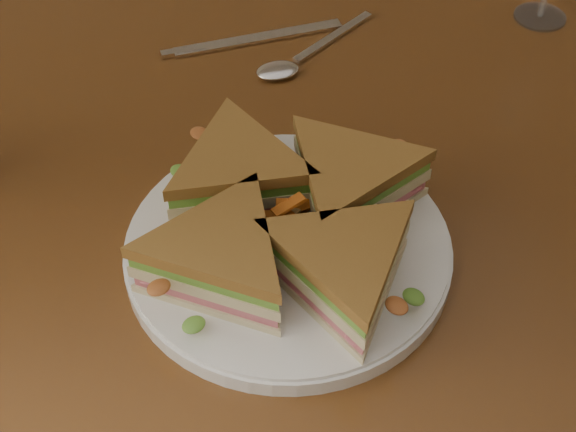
{
  "coord_description": "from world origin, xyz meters",
  "views": [
    {
      "loc": [
        -0.16,
        -0.55,
        1.28
      ],
      "look_at": [
        -0.02,
        -0.12,
        0.8
      ],
      "focal_mm": 50.0,
      "sensor_mm": 36.0,
      "label": 1
    }
  ],
  "objects_px": {
    "plate": "(288,249)",
    "spoon": "(292,63)",
    "table": "(276,232)",
    "knife": "(247,41)",
    "sandwich_wedges": "(288,220)"
  },
  "relations": [
    {
      "from": "plate",
      "to": "spoon",
      "type": "bearing_deg",
      "value": 71.52
    },
    {
      "from": "table",
      "to": "knife",
      "type": "relative_size",
      "value": 5.58
    },
    {
      "from": "table",
      "to": "plate",
      "type": "relative_size",
      "value": 4.23
    },
    {
      "from": "sandwich_wedges",
      "to": "spoon",
      "type": "height_order",
      "value": "sandwich_wedges"
    },
    {
      "from": "plate",
      "to": "spoon",
      "type": "relative_size",
      "value": 1.71
    },
    {
      "from": "spoon",
      "to": "sandwich_wedges",
      "type": "bearing_deg",
      "value": -138.05
    },
    {
      "from": "spoon",
      "to": "knife",
      "type": "height_order",
      "value": "spoon"
    },
    {
      "from": "plate",
      "to": "knife",
      "type": "bearing_deg",
      "value": 80.71
    },
    {
      "from": "plate",
      "to": "table",
      "type": "bearing_deg",
      "value": 78.83
    },
    {
      "from": "spoon",
      "to": "knife",
      "type": "xyz_separation_m",
      "value": [
        -0.04,
        0.06,
        -0.0
      ]
    },
    {
      "from": "spoon",
      "to": "knife",
      "type": "distance_m",
      "value": 0.07
    },
    {
      "from": "plate",
      "to": "sandwich_wedges",
      "type": "distance_m",
      "value": 0.04
    },
    {
      "from": "table",
      "to": "knife",
      "type": "distance_m",
      "value": 0.23
    },
    {
      "from": "knife",
      "to": "spoon",
      "type": "bearing_deg",
      "value": -58.84
    },
    {
      "from": "plate",
      "to": "sandwich_wedges",
      "type": "relative_size",
      "value": 0.88
    }
  ]
}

